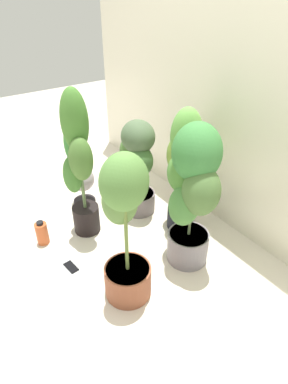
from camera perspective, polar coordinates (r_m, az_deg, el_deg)
name	(u,v)px	position (r m, az deg, el deg)	size (l,w,h in m)	color
ground_plane	(118,253)	(2.27, -4.64, -10.54)	(8.00, 8.00, 0.00)	silver
mylar_back_wall	(225,84)	(2.25, 14.09, 17.84)	(3.20, 0.01, 2.00)	silver
potted_plant_back_center	(183,161)	(2.21, 6.81, 5.47)	(0.34, 0.28, 0.92)	black
potted_plant_front_right	(125,226)	(1.71, -3.41, -6.04)	(0.35, 0.29, 0.92)	brown
potted_plant_back_right	(192,189)	(1.90, 8.43, 0.56)	(0.46, 0.40, 0.95)	gray
potted_plant_front_left	(78,161)	(2.16, -11.42, 5.37)	(0.37, 0.25, 1.06)	black
potted_plant_back_left	(137,162)	(2.42, -1.17, 5.23)	(0.41, 0.32, 0.75)	slate
cell_phone	(71,267)	(2.21, -12.66, -12.75)	(0.15, 0.09, 0.01)	white
floor_fan	(82,182)	(2.66, -10.75, 1.81)	(0.27, 0.27, 0.32)	black
nutrient_bottle	(42,233)	(2.39, -17.44, -6.87)	(0.08, 0.08, 0.18)	#C7562A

